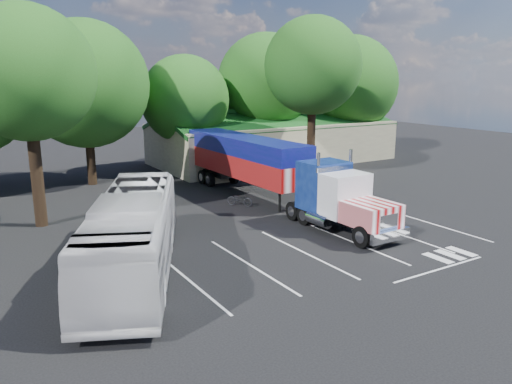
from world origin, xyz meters
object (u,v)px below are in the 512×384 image
woman (346,215)px  bicycle (240,199)px  silver_sedan (301,167)px  tour_bus (133,234)px  semi_truck (265,166)px

woman → bicycle: woman is taller
woman → silver_sedan: (7.50, 14.42, -0.12)m
woman → tour_bus: size_ratio=0.12×
woman → bicycle: size_ratio=0.88×
semi_truck → woman: (0.51, -7.87, -1.74)m
woman → semi_truck: bearing=-6.6°
tour_bus → silver_sedan: 24.91m
semi_truck → silver_sedan: semi_truck is taller
woman → bicycle: bearing=9.0°
semi_truck → woman: bearing=-86.9°
silver_sedan → bicycle: bearing=113.0°
woman → bicycle: (-2.70, 7.69, -0.33)m
semi_truck → woman: semi_truck is taller
silver_sedan → woman: bearing=142.1°
bicycle → silver_sedan: bearing=-4.3°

